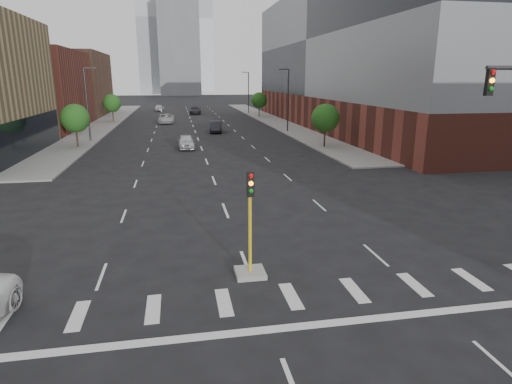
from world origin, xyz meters
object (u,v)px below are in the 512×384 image
object	(u,v)px
car_distant	(159,108)
car_deep_right	(195,110)
median_traffic_signal	(250,253)
car_far_left	(166,119)
car_mid_right	(216,127)
car_near_left	(186,142)

from	to	relation	value
car_distant	car_deep_right	bearing A→B (deg)	-48.58
median_traffic_signal	car_far_left	bearing A→B (deg)	94.11
car_mid_right	car_distant	size ratio (longest dim) A/B	1.06
car_near_left	car_far_left	distance (m)	29.12
car_far_left	car_mid_right	bearing A→B (deg)	-61.78
car_mid_right	car_far_left	world-z (taller)	car_mid_right
car_mid_right	car_near_left	bearing A→B (deg)	-102.01
car_near_left	median_traffic_signal	bearing A→B (deg)	-88.32
car_near_left	car_far_left	size ratio (longest dim) A/B	0.79
car_near_left	car_deep_right	size ratio (longest dim) A/B	0.80
median_traffic_signal	car_mid_right	size ratio (longest dim) A/B	0.90
car_near_left	car_deep_right	xyz separation A→B (m)	(3.23, 47.74, 0.05)
car_mid_right	car_far_left	bearing A→B (deg)	123.34
median_traffic_signal	car_mid_right	bearing A→B (deg)	86.39
median_traffic_signal	car_mid_right	world-z (taller)	median_traffic_signal
car_deep_right	median_traffic_signal	bearing A→B (deg)	-86.38
car_far_left	car_deep_right	xyz separation A→B (m)	(5.97, 18.75, 0.03)
median_traffic_signal	car_far_left	xyz separation A→B (m)	(-4.47, 62.29, -0.17)
car_far_left	car_deep_right	bearing A→B (deg)	73.47
median_traffic_signal	car_far_left	world-z (taller)	median_traffic_signal
median_traffic_signal	car_near_left	xyz separation A→B (m)	(-1.73, 33.30, -0.19)
car_near_left	car_deep_right	bearing A→B (deg)	84.83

